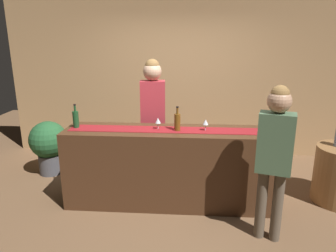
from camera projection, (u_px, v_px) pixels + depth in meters
ground_plane at (172, 202)px, 4.09m from camera, size 10.00×10.00×0.00m
back_wall at (178, 74)px, 5.52m from camera, size 6.00×0.12×2.90m
bar_counter at (172, 167)px, 3.96m from camera, size 2.65×0.60×0.98m
counter_runner_cloth at (172, 130)px, 3.82m from camera, size 2.51×0.28×0.01m
wine_bottle_amber at (177, 122)px, 3.76m from camera, size 0.07×0.07×0.30m
wine_bottle_green at (76, 119)px, 3.89m from camera, size 0.07×0.07×0.30m
wine_glass_near_customer at (158, 121)px, 3.82m from camera, size 0.07×0.07×0.14m
wine_glass_mid_counter at (206, 122)px, 3.76m from camera, size 0.07×0.07×0.14m
bartender at (153, 108)px, 4.36m from camera, size 0.36×0.25×1.80m
customer_sipping at (275, 149)px, 3.09m from camera, size 0.38×0.29×1.65m
potted_plant_tall at (49, 144)px, 4.84m from camera, size 0.57×0.57×0.84m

